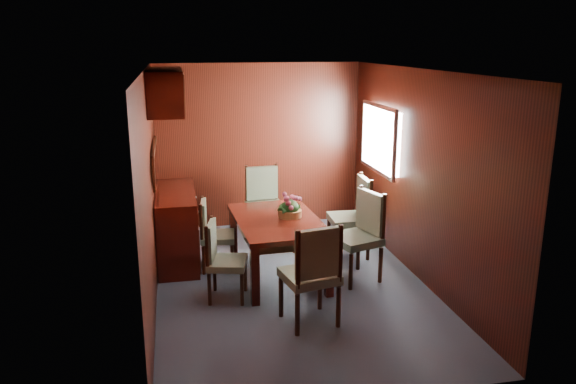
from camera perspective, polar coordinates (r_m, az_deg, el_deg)
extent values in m
plane|color=#3A4350|center=(6.53, 0.26, -9.26)|extent=(4.50, 4.50, 0.00)
cube|color=black|center=(6.02, -13.84, 0.28)|extent=(0.02, 4.50, 2.40)
cube|color=black|center=(6.60, 13.12, 1.62)|extent=(0.02, 4.50, 2.40)
cube|color=black|center=(8.30, -2.94, 4.70)|extent=(3.00, 0.02, 2.40)
cube|color=black|center=(4.06, 6.88, -6.56)|extent=(3.00, 0.02, 2.40)
cube|color=black|center=(5.96, 0.29, 12.27)|extent=(3.00, 4.50, 0.02)
cube|color=white|center=(7.54, 9.64, 5.38)|extent=(0.14, 1.10, 0.80)
cube|color=#B2B2B7|center=(7.51, 9.14, 5.37)|extent=(0.04, 1.20, 0.90)
cube|color=black|center=(6.97, -13.39, 2.98)|extent=(0.03, 1.36, 0.41)
cube|color=silver|center=(6.97, -13.24, 2.99)|extent=(0.01, 1.30, 0.35)
cube|color=black|center=(6.85, -12.38, 10.03)|extent=(0.40, 1.40, 0.50)
cube|color=black|center=(7.18, -11.23, -3.41)|extent=(0.48, 1.40, 0.90)
cube|color=black|center=(5.92, -3.38, -8.52)|extent=(0.09, 0.09, 0.65)
cube|color=black|center=(6.12, 4.22, -7.73)|extent=(0.09, 0.09, 0.65)
cube|color=black|center=(7.19, -5.56, -4.22)|extent=(0.09, 0.09, 0.65)
cube|color=black|center=(7.35, 0.75, -3.71)|extent=(0.09, 0.09, 0.65)
cube|color=black|center=(6.53, -1.09, -3.58)|extent=(0.90, 1.43, 0.09)
cube|color=black|center=(6.51, -1.10, -2.96)|extent=(1.02, 1.55, 0.06)
cylinder|color=black|center=(6.34, -7.46, -8.44)|extent=(0.04, 0.04, 0.35)
cylinder|color=black|center=(6.02, -7.99, -9.80)|extent=(0.04, 0.04, 0.35)
cylinder|color=black|center=(6.30, -4.36, -8.52)|extent=(0.04, 0.04, 0.35)
cylinder|color=black|center=(5.97, -4.70, -9.90)|extent=(0.04, 0.04, 0.35)
cube|color=#5F7156|center=(6.06, -6.19, -7.18)|extent=(0.48, 0.49, 0.07)
cylinder|color=black|center=(6.17, -7.69, -4.49)|extent=(0.04, 0.04, 0.47)
cylinder|color=black|center=(5.84, -8.24, -5.67)|extent=(0.04, 0.04, 0.47)
cube|color=#5F7156|center=(6.00, -7.79, -4.91)|extent=(0.14, 0.38, 0.40)
cylinder|color=black|center=(7.11, -8.41, -5.82)|extent=(0.04, 0.04, 0.35)
cylinder|color=black|center=(6.78, -8.57, -6.89)|extent=(0.04, 0.04, 0.35)
cylinder|color=black|center=(7.10, -5.65, -5.76)|extent=(0.04, 0.04, 0.35)
cylinder|color=black|center=(6.77, -5.67, -6.84)|extent=(0.04, 0.04, 0.35)
cube|color=#5F7156|center=(6.86, -7.14, -4.54)|extent=(0.44, 0.45, 0.07)
cylinder|color=black|center=(6.97, -8.63, -2.27)|extent=(0.04, 0.04, 0.47)
cylinder|color=black|center=(6.62, -8.80, -3.19)|extent=(0.04, 0.04, 0.47)
cube|color=#5F7156|center=(6.79, -8.57, -2.57)|extent=(0.10, 0.38, 0.39)
cylinder|color=black|center=(6.57, 9.38, -7.33)|extent=(0.05, 0.05, 0.42)
cylinder|color=black|center=(6.89, 7.15, -6.15)|extent=(0.05, 0.05, 0.42)
cylinder|color=black|center=(6.34, 6.40, -8.07)|extent=(0.05, 0.05, 0.42)
cylinder|color=black|center=(6.67, 4.24, -6.80)|extent=(0.05, 0.05, 0.42)
cube|color=#5F7156|center=(6.51, 6.86, -4.81)|extent=(0.60, 0.62, 0.09)
cylinder|color=black|center=(6.38, 9.67, -2.65)|extent=(0.05, 0.05, 0.57)
cylinder|color=black|center=(6.71, 7.38, -1.67)|extent=(0.05, 0.05, 0.57)
cube|color=#5F7156|center=(6.53, 8.35, -1.99)|extent=(0.20, 0.46, 0.48)
cylinder|color=black|center=(7.19, 8.14, -5.27)|extent=(0.05, 0.05, 0.42)
cylinder|color=black|center=(7.58, 7.16, -4.17)|extent=(0.05, 0.05, 0.42)
cylinder|color=black|center=(7.08, 4.97, -5.50)|extent=(0.05, 0.05, 0.42)
cylinder|color=black|center=(7.47, 4.15, -4.36)|extent=(0.05, 0.05, 0.42)
cube|color=#5F7156|center=(7.24, 6.16, -2.77)|extent=(0.49, 0.51, 0.09)
cylinder|color=black|center=(7.02, 8.39, -1.02)|extent=(0.05, 0.05, 0.56)
cylinder|color=black|center=(7.42, 7.38, -0.11)|extent=(0.05, 0.05, 0.56)
cube|color=#5F7156|center=(7.21, 7.72, -0.40)|extent=(0.08, 0.45, 0.47)
cylinder|color=black|center=(5.38, 0.95, -12.38)|extent=(0.05, 0.05, 0.42)
cylinder|color=black|center=(5.55, 5.14, -11.54)|extent=(0.05, 0.05, 0.42)
cylinder|color=black|center=(5.72, -0.72, -10.63)|extent=(0.05, 0.05, 0.42)
cylinder|color=black|center=(5.88, 3.26, -9.91)|extent=(0.05, 0.05, 0.42)
cube|color=#5F7156|center=(5.51, 2.19, -8.51)|extent=(0.58, 0.56, 0.09)
cylinder|color=black|center=(5.14, 1.03, -6.90)|extent=(0.05, 0.05, 0.56)
cylinder|color=black|center=(5.31, 5.34, -6.20)|extent=(0.05, 0.05, 0.56)
cube|color=#5F7156|center=(5.23, 3.12, -6.25)|extent=(0.46, 0.15, 0.48)
cylinder|color=black|center=(8.07, -1.17, -2.86)|extent=(0.05, 0.05, 0.41)
cylinder|color=black|center=(7.99, -4.13, -3.10)|extent=(0.05, 0.05, 0.41)
cylinder|color=black|center=(7.70, -0.44, -3.75)|extent=(0.05, 0.05, 0.41)
cylinder|color=black|center=(7.61, -3.55, -4.01)|extent=(0.05, 0.05, 0.41)
cube|color=#5F7156|center=(7.76, -2.34, -1.52)|extent=(0.52, 0.50, 0.08)
cylinder|color=black|center=(7.93, -1.21, 0.92)|extent=(0.05, 0.05, 0.55)
cylinder|color=black|center=(7.84, -4.22, 0.72)|extent=(0.05, 0.05, 0.55)
cube|color=#5F7156|center=(7.86, -2.68, 0.94)|extent=(0.45, 0.09, 0.47)
cylinder|color=#A46132|center=(6.55, 0.20, -2.18)|extent=(0.27, 0.27, 0.08)
sphere|color=#1C4717|center=(6.53, 0.20, -1.66)|extent=(0.21, 0.21, 0.21)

